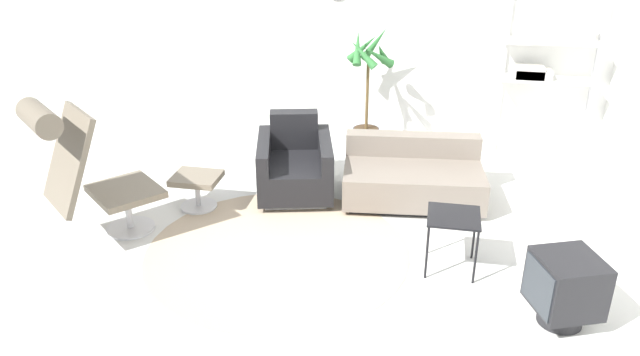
# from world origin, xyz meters

# --- Properties ---
(ground_plane) EXTENTS (12.00, 12.00, 0.00)m
(ground_plane) POSITION_xyz_m (0.00, 0.00, 0.00)
(ground_plane) COLOR silver
(wall_back) EXTENTS (12.00, 0.09, 2.80)m
(wall_back) POSITION_xyz_m (-0.00, 2.70, 1.40)
(wall_back) COLOR silver
(wall_back) RESTS_ON ground_plane
(round_rug) EXTENTS (2.30, 2.30, 0.01)m
(round_rug) POSITION_xyz_m (-0.16, -0.13, 0.00)
(round_rug) COLOR tan
(round_rug) RESTS_ON ground_plane
(lounge_chair) EXTENTS (1.08, 1.12, 1.32)m
(lounge_chair) POSITION_xyz_m (-1.82, -0.27, 0.79)
(lounge_chair) COLOR #BCBCC1
(lounge_chair) RESTS_ON ground_plane
(ottoman) EXTENTS (0.45, 0.38, 0.35)m
(ottoman) POSITION_xyz_m (-1.13, 0.53, 0.25)
(ottoman) COLOR #BCBCC1
(ottoman) RESTS_ON ground_plane
(armchair_red) EXTENTS (0.94, 1.07, 0.76)m
(armchair_red) POSITION_xyz_m (-0.27, 1.06, 0.28)
(armchair_red) COLOR silver
(armchair_red) RESTS_ON ground_plane
(couch_low) EXTENTS (1.45, 0.97, 0.60)m
(couch_low) POSITION_xyz_m (0.93, 1.13, 0.23)
(couch_low) COLOR black
(couch_low) RESTS_ON ground_plane
(side_table) EXTENTS (0.42, 0.42, 0.49)m
(side_table) POSITION_xyz_m (1.31, -0.11, 0.44)
(side_table) COLOR black
(side_table) RESTS_ON ground_plane
(crt_television) EXTENTS (0.56, 0.57, 0.54)m
(crt_television) POSITION_xyz_m (2.10, -0.68, 0.30)
(crt_television) COLOR black
(crt_television) RESTS_ON ground_plane
(potted_plant) EXTENTS (0.59, 0.60, 1.50)m
(potted_plant) POSITION_xyz_m (0.32, 2.25, 0.64)
(potted_plant) COLOR #333338
(potted_plant) RESTS_ON ground_plane
(shelf_unit) EXTENTS (1.08, 0.28, 2.08)m
(shelf_unit) POSITION_xyz_m (2.26, 2.45, 1.24)
(shelf_unit) COLOR #BCBCC1
(shelf_unit) RESTS_ON ground_plane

